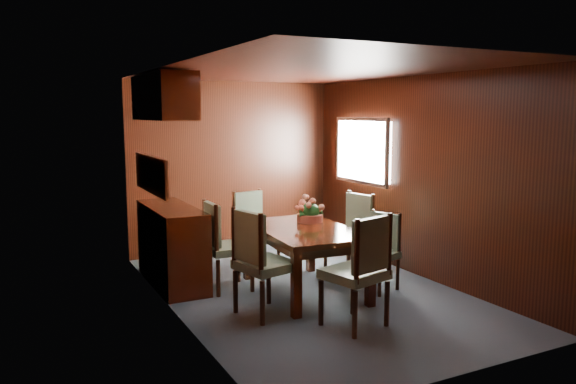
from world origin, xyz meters
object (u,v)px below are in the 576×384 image
chair_head (361,265)px  flower_centerpiece (310,209)px  chair_right_near (380,247)px  dining_table (304,237)px  chair_left_near (259,257)px  sideboard (172,245)px

chair_head → flower_centerpiece: (0.27, 1.45, 0.28)m
chair_right_near → flower_centerpiece: bearing=27.8°
dining_table → chair_right_near: size_ratio=1.82×
dining_table → flower_centerpiece: bearing=54.9°
flower_centerpiece → dining_table: bearing=-128.6°
chair_left_near → sideboard: bearing=-174.8°
sideboard → flower_centerpiece: size_ratio=4.39×
sideboard → chair_right_near: bearing=-31.6°
sideboard → chair_head: size_ratio=1.31×
sideboard → chair_left_near: chair_left_near is taller
chair_left_near → chair_right_near: chair_left_near is taller
dining_table → chair_head: 1.17m
chair_head → flower_centerpiece: 1.50m
dining_table → chair_left_near: size_ratio=1.49×
flower_centerpiece → sideboard: bearing=154.7°
dining_table → chair_left_near: 0.88m
sideboard → chair_right_near: 2.36m
chair_left_near → flower_centerpiece: 1.25m
chair_right_near → sideboard: bearing=40.1°
sideboard → flower_centerpiece: bearing=-25.3°
dining_table → chair_head: chair_head is taller
dining_table → chair_right_near: bearing=-16.0°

